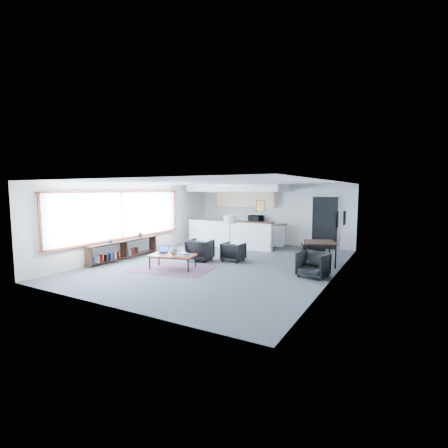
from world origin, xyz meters
The scene contains 21 objects.
room centered at (0.00, 0.00, 1.30)m, with size 7.02×9.02×2.62m.
window centered at (-3.46, -0.90, 1.46)m, with size 0.10×5.95×1.66m.
console centered at (-3.30, -1.05, 0.33)m, with size 0.35×3.00×0.80m.
kitchenette centered at (-1.20, 3.71, 1.38)m, with size 4.20×1.96×2.60m.
doorway centered at (2.30, 4.42, 1.07)m, with size 1.10×0.12×2.15m.
track_light centered at (-0.59, 2.20, 2.53)m, with size 1.60×0.07×0.15m.
wall_art_lower centered at (3.47, 0.40, 1.55)m, with size 0.03×0.38×0.48m.
wall_art_upper centered at (3.47, 1.70, 1.50)m, with size 0.03×0.34×0.44m.
kilim_rug centered at (-0.91, -1.33, 0.01)m, with size 2.54×1.95×0.01m.
coffee_table centered at (-0.91, -1.33, 0.40)m, with size 1.46×1.02×0.43m.
laptop centered at (-1.37, -1.23, 0.49)m, with size 0.36×0.32×0.22m.
ceramic_pot centered at (-0.88, -1.34, 0.55)m, with size 0.23×0.23×0.23m.
book_stack centered at (-0.56, -1.28, 0.47)m, with size 0.35×0.30×0.09m.
coaster centered at (-0.83, -1.51, 0.44)m, with size 0.14×0.14×0.01m.
armchair_left centered at (-0.85, 0.06, 0.39)m, with size 0.77×0.72×0.79m, color black.
armchair_right centered at (0.17, 0.53, 0.34)m, with size 0.67×0.63×0.69m, color black.
floor_lamp centered at (-0.19, 0.94, 1.29)m, with size 0.57×0.57×1.49m.
dining_table centered at (2.82, 1.31, 0.69)m, with size 1.19×1.19×0.76m.
dining_chair_near centered at (3.00, -0.18, 0.32)m, with size 0.63×0.59×0.64m, color black.
dining_chair_far centered at (2.53, 1.60, 0.31)m, with size 0.60×0.56×0.62m, color black.
microwave centered at (-0.63, 4.15, 1.13)m, with size 0.59×0.33×0.40m, color black.
Camera 1 is at (5.13, -8.93, 2.37)m, focal length 26.00 mm.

